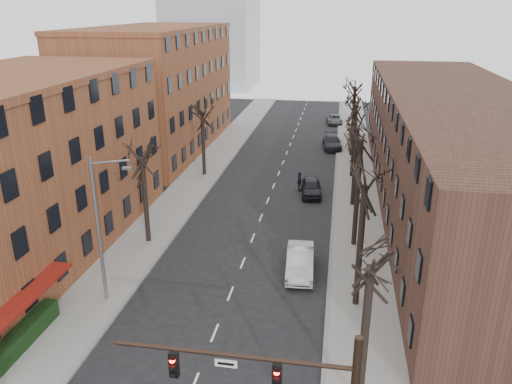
% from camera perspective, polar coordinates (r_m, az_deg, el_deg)
% --- Properties ---
extents(sidewalk_left, '(4.00, 90.00, 0.15)m').
position_cam_1_polar(sidewalk_left, '(53.63, -6.04, 2.33)').
color(sidewalk_left, gray).
rests_on(sidewalk_left, ground).
extents(sidewalk_right, '(4.00, 90.00, 0.15)m').
position_cam_1_polar(sidewalk_right, '(51.81, 11.29, 1.38)').
color(sidewalk_right, gray).
rests_on(sidewalk_right, ground).
extents(building_left_near, '(12.00, 26.00, 12.00)m').
position_cam_1_polar(building_left_near, '(37.96, -26.38, 1.96)').
color(building_left_near, brown).
rests_on(building_left_near, ground).
extents(building_left_far, '(12.00, 28.00, 14.00)m').
position_cam_1_polar(building_left_far, '(62.82, -11.26, 11.24)').
color(building_left_far, brown).
rests_on(building_left_far, ground).
extents(building_right, '(12.00, 50.00, 10.00)m').
position_cam_1_polar(building_right, '(46.64, 21.70, 4.52)').
color(building_right, '#4A2B22').
rests_on(building_right, ground).
extents(awning_left, '(1.20, 7.00, 0.15)m').
position_cam_1_polar(awning_left, '(30.28, -23.90, -14.96)').
color(awning_left, maroon).
rests_on(awning_left, ground).
extents(hedge, '(0.80, 6.00, 1.00)m').
position_cam_1_polar(hedge, '(29.32, -25.32, -14.91)').
color(hedge, black).
rests_on(hedge, sidewalk_left).
extents(tree_right_b, '(5.20, 5.20, 10.80)m').
position_cam_1_polar(tree_right_b, '(30.96, 11.28, -12.56)').
color(tree_right_b, black).
rests_on(tree_right_b, ground).
extents(tree_right_c, '(5.20, 5.20, 11.60)m').
position_cam_1_polar(tree_right_c, '(37.94, 11.07, -6.01)').
color(tree_right_c, black).
rests_on(tree_right_c, ground).
extents(tree_right_d, '(5.20, 5.20, 10.00)m').
position_cam_1_polar(tree_right_d, '(45.25, 10.93, -1.54)').
color(tree_right_d, black).
rests_on(tree_right_d, ground).
extents(tree_right_e, '(5.20, 5.20, 10.80)m').
position_cam_1_polar(tree_right_e, '(52.77, 10.83, 1.68)').
color(tree_right_e, black).
rests_on(tree_right_e, ground).
extents(tree_right_f, '(5.20, 5.20, 11.60)m').
position_cam_1_polar(tree_right_f, '(60.40, 10.75, 4.09)').
color(tree_right_f, black).
rests_on(tree_right_f, ground).
extents(tree_left_a, '(5.20, 5.20, 9.50)m').
position_cam_1_polar(tree_left_a, '(38.59, -12.14, -5.62)').
color(tree_left_a, black).
rests_on(tree_left_a, ground).
extents(tree_left_b, '(5.20, 5.20, 9.50)m').
position_cam_1_polar(tree_left_b, '(52.64, -5.91, 1.90)').
color(tree_left_b, black).
rests_on(tree_left_b, ground).
extents(streetlight, '(2.45, 0.22, 9.03)m').
position_cam_1_polar(streetlight, '(29.73, -17.35, -3.62)').
color(streetlight, slate).
rests_on(streetlight, ground).
extents(silver_sedan, '(2.05, 5.12, 1.65)m').
position_cam_1_polar(silver_sedan, '(33.45, 5.05, -7.90)').
color(silver_sedan, '#A7AAAE').
rests_on(silver_sedan, ground).
extents(parked_car_near, '(2.26, 4.66, 1.53)m').
position_cam_1_polar(parked_car_near, '(46.97, 6.33, 0.55)').
color(parked_car_near, black).
rests_on(parked_car_near, ground).
extents(parked_car_mid, '(2.69, 5.52, 1.55)m').
position_cam_1_polar(parked_car_mid, '(63.10, 8.68, 5.65)').
color(parked_car_mid, black).
rests_on(parked_car_mid, ground).
extents(parked_car_far, '(2.63, 4.90, 1.31)m').
position_cam_1_polar(parked_car_far, '(76.88, 8.94, 8.21)').
color(parked_car_far, '#54565B').
rests_on(parked_car_far, ground).
extents(pedestrian_crossing, '(0.62, 1.17, 1.90)m').
position_cam_1_polar(pedestrian_crossing, '(47.80, 4.99, 1.19)').
color(pedestrian_crossing, black).
rests_on(pedestrian_crossing, ground).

